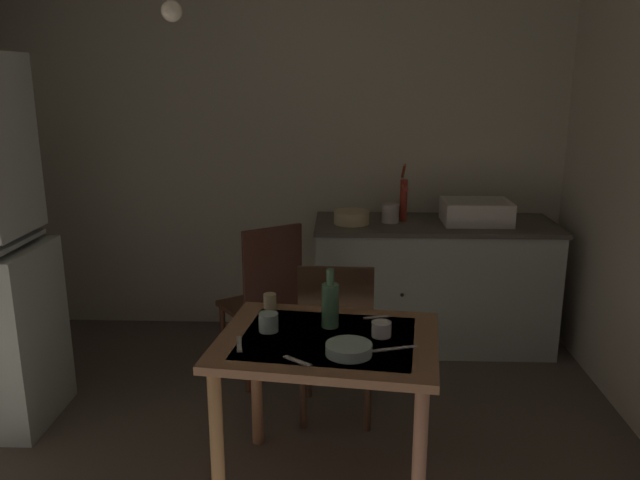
{
  "coord_description": "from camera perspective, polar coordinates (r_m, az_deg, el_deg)",
  "views": [
    {
      "loc": [
        0.52,
        -2.69,
        1.83
      ],
      "look_at": [
        0.41,
        0.25,
        1.06
      ],
      "focal_mm": 35.6,
      "sensor_mm": 36.0,
      "label": 1
    }
  ],
  "objects": [
    {
      "name": "sink_basin",
      "position": [
        4.34,
        13.85,
        2.51
      ],
      "size": [
        0.44,
        0.34,
        0.15
      ],
      "color": "white",
      "rests_on": "counter_cabinet"
    },
    {
      "name": "teaspoon_by_cup",
      "position": [
        2.95,
        5.07,
        -6.93
      ],
      "size": [
        0.12,
        0.05,
        0.0
      ],
      "primitive_type": "cube",
      "rotation": [
        0.0,
        0.0,
        3.38
      ],
      "color": "beige",
      "rests_on": "dining_table"
    },
    {
      "name": "table_knife",
      "position": [
        2.64,
        6.7,
        -9.66
      ],
      "size": [
        0.2,
        0.07,
        0.0
      ],
      "primitive_type": "cube",
      "rotation": [
        0.0,
        0.0,
        3.44
      ],
      "color": "silver",
      "rests_on": "dining_table"
    },
    {
      "name": "glass_bottle",
      "position": [
        2.81,
        0.92,
        -5.75
      ],
      "size": [
        0.08,
        0.08,
        0.27
      ],
      "color": "#4C7F56",
      "rests_on": "dining_table"
    },
    {
      "name": "hand_pump",
      "position": [
        4.29,
        7.53,
        3.93
      ],
      "size": [
        0.05,
        0.27,
        0.39
      ],
      "color": "maroon",
      "rests_on": "counter_cabinet"
    },
    {
      "name": "wall_back",
      "position": [
        4.6,
        -4.44,
        6.76
      ],
      "size": [
        4.23,
        0.1,
        2.39
      ],
      "primitive_type": "cube",
      "color": "beige",
      "rests_on": "ground"
    },
    {
      "name": "chair_by_counter",
      "position": [
        3.84,
        -5.0,
        -5.34
      ],
      "size": [
        0.56,
        0.56,
        0.98
      ],
      "color": "#4D2D1D",
      "rests_on": "ground"
    },
    {
      "name": "teaspoon_near_bowl",
      "position": [
        2.52,
        -2.06,
        -10.81
      ],
      "size": [
        0.12,
        0.1,
        0.0
      ],
      "primitive_type": "cube",
      "rotation": [
        0.0,
        0.0,
        2.5
      ],
      "color": "beige",
      "rests_on": "dining_table"
    },
    {
      "name": "mug_dark",
      "position": [
        3.06,
        -4.52,
        -5.5
      ],
      "size": [
        0.06,
        0.06,
        0.07
      ],
      "primitive_type": "cylinder",
      "color": "beige",
      "rests_on": "dining_table"
    },
    {
      "name": "ground_plane",
      "position": [
        3.29,
        -7.78,
        -19.15
      ],
      "size": [
        5.13,
        5.13,
        0.0
      ],
      "primitive_type": "plane",
      "color": "brown"
    },
    {
      "name": "stoneware_crock",
      "position": [
        4.26,
        6.34,
        2.41
      ],
      "size": [
        0.12,
        0.12,
        0.12
      ],
      "primitive_type": "cylinder",
      "color": "beige",
      "rests_on": "counter_cabinet"
    },
    {
      "name": "counter_cabinet",
      "position": [
        4.43,
        10.07,
        -3.88
      ],
      "size": [
        1.6,
        0.64,
        0.86
      ],
      "color": "#ADBAAF",
      "rests_on": "ground"
    },
    {
      "name": "serving_spoon",
      "position": [
        2.69,
        -7.27,
        -9.26
      ],
      "size": [
        0.05,
        0.16,
        0.0
      ],
      "primitive_type": "cube",
      "rotation": [
        0.0,
        0.0,
        4.9
      ],
      "color": "beige",
      "rests_on": "dining_table"
    },
    {
      "name": "dining_table",
      "position": [
        2.78,
        0.68,
        -10.87
      ],
      "size": [
        1.02,
        0.85,
        0.74
      ],
      "color": "#976B48",
      "rests_on": "ground"
    },
    {
      "name": "pendant_bulb",
      "position": [
        2.61,
        -13.19,
        19.4
      ],
      "size": [
        0.08,
        0.08,
        0.08
      ],
      "primitive_type": "sphere",
      "color": "#F9EFCC"
    },
    {
      "name": "chair_far_side",
      "position": [
        3.38,
        1.49,
        -8.64
      ],
      "size": [
        0.41,
        0.41,
        0.9
      ],
      "color": "#493121",
      "rests_on": "ground"
    },
    {
      "name": "mug_tall",
      "position": [
        2.75,
        5.54,
        -7.98
      ],
      "size": [
        0.08,
        0.08,
        0.06
      ],
      "primitive_type": "cylinder",
      "color": "white",
      "rests_on": "dining_table"
    },
    {
      "name": "mixing_bowl_counter",
      "position": [
        4.21,
        2.86,
        2.05
      ],
      "size": [
        0.24,
        0.24,
        0.08
      ],
      "primitive_type": "cylinder",
      "color": "beige",
      "rests_on": "counter_cabinet"
    },
    {
      "name": "serving_bowl_wide",
      "position": [
        2.58,
        2.62,
        -9.77
      ],
      "size": [
        0.19,
        0.19,
        0.04
      ],
      "primitive_type": "cylinder",
      "color": "#ADD1C1",
      "rests_on": "dining_table"
    },
    {
      "name": "teacup_mint",
      "position": [
        2.8,
        -4.65,
        -7.38
      ],
      "size": [
        0.09,
        0.09,
        0.08
      ],
      "primitive_type": "cylinder",
      "color": "#ADD1C1",
      "rests_on": "dining_table"
    }
  ]
}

